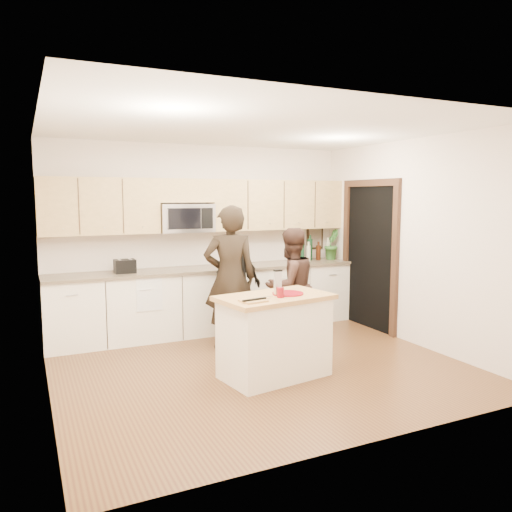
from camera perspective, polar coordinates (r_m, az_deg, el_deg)
name	(u,v)px	position (r m, az deg, el deg)	size (l,w,h in m)	color
floor	(260,366)	(5.90, 0.47, -12.49)	(4.50, 4.50, 0.00)	brown
room_shell	(260,216)	(5.58, 0.49, 4.54)	(4.52, 4.02, 2.71)	beige
back_cabinetry	(210,299)	(7.28, -5.30, -4.95)	(4.50, 0.66, 0.94)	white
upper_cabinetry	(208,204)	(7.28, -5.56, 5.92)	(4.50, 0.33, 0.75)	tan
microwave	(186,218)	(7.14, -8.04, 4.32)	(0.76, 0.41, 0.40)	silver
doorway	(370,251)	(7.57, 12.87, 0.61)	(0.06, 1.25, 2.20)	black
framed_picture	(315,238)	(8.28, 6.74, 2.10)	(0.30, 0.03, 0.38)	black
dish_towel	(147,284)	(6.78, -12.36, -3.11)	(0.34, 0.60, 0.48)	white
island	(274,336)	(5.46, 2.12, -9.10)	(1.29, 0.88, 0.90)	white
red_plate	(288,293)	(5.42, 3.66, -4.28)	(0.34, 0.34, 0.02)	maroon
box_grater	(278,282)	(5.31, 2.50, -2.95)	(0.08, 0.06, 0.27)	silver
drink_glass	(280,293)	(5.23, 2.81, -4.19)	(0.08, 0.08, 0.11)	maroon
cutting_board	(253,301)	(5.02, -0.31, -5.14)	(0.25, 0.20, 0.02)	tan
tongs	(254,299)	(5.00, -0.19, -4.99)	(0.28, 0.03, 0.02)	black
knife	(263,297)	(5.14, 0.80, -4.74)	(0.21, 0.02, 0.01)	silver
toaster	(125,266)	(6.86, -14.76, -1.13)	(0.27, 0.21, 0.18)	black
bottle_cluster	(311,249)	(7.99, 6.33, 0.79)	(0.63, 0.26, 0.40)	black
orchid	(331,244)	(8.15, 8.60, 1.33)	(0.27, 0.22, 0.49)	#326628
woman_left	(230,278)	(6.36, -2.99, -2.50)	(0.67, 0.44, 1.84)	black
woman_center	(291,286)	(6.61, 3.97, -3.48)	(0.75, 0.59, 1.55)	#321F19
woman_right	(236,289)	(6.65, -2.30, -3.74)	(0.86, 0.36, 1.47)	black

